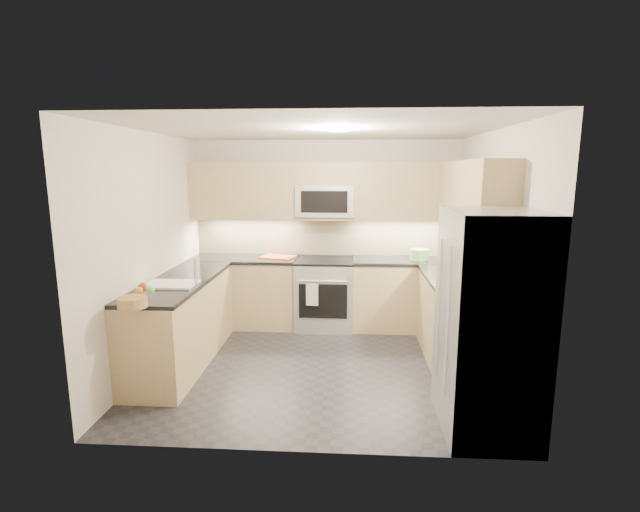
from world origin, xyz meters
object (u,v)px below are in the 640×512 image
at_px(microwave, 325,201).
at_px(fruit_basket, 132,302).
at_px(utensil_bowl, 419,254).
at_px(cutting_board, 278,257).
at_px(gas_range, 324,294).
at_px(refrigerator, 489,323).

xyz_separation_m(microwave, fruit_basket, (-1.53, -2.44, -0.71)).
distance_m(microwave, utensil_bowl, 1.43).
relative_size(cutting_board, fruit_basket, 1.76).
distance_m(gas_range, utensil_bowl, 1.37).
bearing_deg(utensil_bowl, cutting_board, 178.73).
height_order(cutting_board, fruit_basket, fruit_basket).
bearing_deg(fruit_basket, utensil_bowl, 40.18).
distance_m(refrigerator, fruit_basket, 2.98).
height_order(utensil_bowl, cutting_board, utensil_bowl).
xyz_separation_m(gas_range, utensil_bowl, (1.25, 0.03, 0.55)).
xyz_separation_m(utensil_bowl, fruit_basket, (-2.78, -2.34, -0.02)).
relative_size(microwave, utensil_bowl, 3.13).
bearing_deg(microwave, refrigerator, -60.38).
bearing_deg(utensil_bowl, refrigerator, -85.33).
relative_size(refrigerator, cutting_board, 4.12).
distance_m(microwave, cutting_board, 0.99).
xyz_separation_m(utensil_bowl, cutting_board, (-1.88, 0.04, -0.06)).
distance_m(gas_range, microwave, 1.25).
bearing_deg(cutting_board, utensil_bowl, -1.27).
distance_m(refrigerator, utensil_bowl, 2.47).
height_order(gas_range, utensil_bowl, utensil_bowl).
relative_size(gas_range, refrigerator, 0.51).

